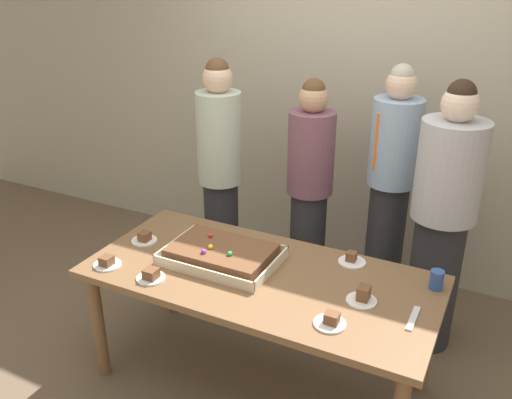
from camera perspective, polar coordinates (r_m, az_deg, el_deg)
The scene contains 16 objects.
ground_plane at distance 3.33m, azimuth 0.39°, elevation -18.45°, with size 12.00×12.00×0.00m, color brown.
interior_back_panel at distance 4.03m, azimuth 10.85°, elevation 12.81°, with size 8.00×0.12×3.00m, color #B2A893.
party_table at distance 2.94m, azimuth 0.43°, elevation -9.15°, with size 1.86×0.87×0.72m.
sheet_cake at distance 3.00m, azimuth -3.64°, elevation -5.74°, with size 0.62×0.42×0.11m.
plated_slice_near_left at distance 3.03m, azimuth 10.03°, elevation -6.26°, with size 0.15×0.15×0.06m.
plated_slice_near_right at distance 2.72m, azimuth 11.13°, elevation -10.00°, with size 0.15×0.15×0.08m.
plated_slice_far_left at distance 3.06m, azimuth -15.40°, elevation -6.43°, with size 0.15×0.15×0.06m.
plated_slice_far_right at distance 3.26m, azimuth -11.66°, elevation -4.05°, with size 0.15×0.15×0.06m.
plated_slice_center_front at distance 2.54m, azimuth 7.85°, elevation -12.56°, with size 0.15×0.15×0.06m.
plated_slice_center_back at distance 2.89m, azimuth -10.99°, elevation -7.87°, with size 0.15×0.15×0.06m.
drink_cup_nearest at distance 2.90m, azimuth 18.45°, elevation -8.00°, with size 0.07×0.07×0.10m, color #2D5199.
cake_server_utensil at distance 2.66m, azimuth 16.19°, elevation -11.91°, with size 0.03×0.20×0.01m, color silver.
person_serving_front at distance 3.70m, azimuth 5.65°, elevation 1.09°, with size 0.31×0.31×1.57m.
person_green_shirt_behind at distance 3.80m, azimuth -3.79°, elevation 2.76°, with size 0.31×0.31×1.68m.
person_striped_tie_right at distance 3.65m, azimuth 13.93°, elevation 1.15°, with size 0.31×0.31×1.69m.
person_far_right_suit at distance 3.34m, azimuth 19.00°, elevation -2.01°, with size 0.37×0.37×1.68m.
Camera 1 is at (1.09, -2.21, 2.24)m, focal length 38.04 mm.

